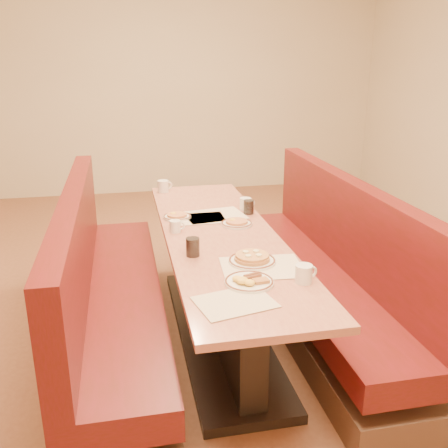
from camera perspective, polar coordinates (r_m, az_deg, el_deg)
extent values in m
plane|color=#9E6647|center=(3.50, -0.38, -12.72)|extent=(8.00, 8.00, 0.00)
cube|color=beige|center=(6.97, -7.09, 15.04)|extent=(6.00, 0.04, 2.80)
cube|color=black|center=(3.48, -0.38, -12.30)|extent=(0.55, 1.88, 0.06)
cube|color=black|center=(3.33, -0.39, -7.50)|extent=(0.15, 1.75, 0.71)
cube|color=#BC7657|center=(3.18, -0.40, -1.42)|extent=(0.70, 2.50, 0.04)
cube|color=#4C3326|center=(3.40, -11.86, -12.22)|extent=(0.55, 2.50, 0.20)
cube|color=#5E1016|center=(3.27, -12.18, -8.15)|extent=(0.55, 2.50, 0.16)
cube|color=#5E1016|center=(3.14, -16.57, -2.15)|extent=(0.12, 2.50, 0.60)
cube|color=#4C3326|center=(3.62, 10.31, -10.05)|extent=(0.55, 2.50, 0.20)
cube|color=#5E1016|center=(3.50, 10.56, -6.17)|extent=(0.55, 2.50, 0.16)
cube|color=#5E1016|center=(3.45, 14.25, -0.04)|extent=(0.12, 2.50, 0.60)
cube|color=beige|center=(2.31, 1.24, -8.90)|extent=(0.39, 0.33, 0.00)
cube|color=beige|center=(2.68, 4.38, -4.94)|extent=(0.45, 0.36, 0.00)
cube|color=beige|center=(3.46, -2.84, 0.63)|extent=(0.35, 0.26, 0.00)
cube|color=beige|center=(3.53, -1.11, 1.02)|extent=(0.45, 0.37, 0.00)
cylinder|color=white|center=(2.73, 3.22, -4.27)|extent=(0.26, 0.26, 0.02)
torus|color=#5F2D1C|center=(2.73, 3.22, -4.11)|extent=(0.26, 0.26, 0.01)
cylinder|color=#D1904B|center=(2.73, 3.23, -3.93)|extent=(0.19, 0.19, 0.02)
cylinder|color=#D1904B|center=(2.72, 3.23, -3.63)|extent=(0.18, 0.18, 0.01)
cylinder|color=beige|center=(2.75, 3.68, -3.12)|extent=(0.03, 0.03, 0.01)
cylinder|color=beige|center=(2.74, 2.49, -3.21)|extent=(0.03, 0.03, 0.01)
cylinder|color=beige|center=(2.68, 2.78, -3.67)|extent=(0.03, 0.03, 0.01)
cylinder|color=beige|center=(2.70, 4.00, -3.57)|extent=(0.03, 0.03, 0.01)
cylinder|color=white|center=(2.49, 2.88, -6.67)|extent=(0.25, 0.25, 0.02)
torus|color=#5F2D1C|center=(2.49, 2.89, -6.51)|extent=(0.24, 0.24, 0.01)
ellipsoid|color=gold|center=(2.45, 2.10, -6.47)|extent=(0.06, 0.06, 0.03)
ellipsoid|color=gold|center=(2.43, 2.94, -6.71)|extent=(0.05, 0.05, 0.03)
ellipsoid|color=gold|center=(2.48, 1.51, -6.26)|extent=(0.05, 0.05, 0.03)
cylinder|color=brown|center=(2.51, 3.41, -6.04)|extent=(0.09, 0.05, 0.02)
cylinder|color=brown|center=(2.53, 3.17, -5.81)|extent=(0.09, 0.05, 0.02)
cube|color=#C0793C|center=(2.47, 4.24, -6.48)|extent=(0.08, 0.06, 0.02)
cylinder|color=white|center=(3.33, 1.46, 0.01)|extent=(0.21, 0.21, 0.02)
torus|color=#5F2D1C|center=(3.33, 1.46, 0.14)|extent=(0.21, 0.21, 0.01)
cylinder|color=#CE7C48|center=(3.33, 1.46, 0.28)|extent=(0.15, 0.15, 0.02)
ellipsoid|color=gold|center=(3.33, 0.95, 0.46)|extent=(0.04, 0.04, 0.02)
cylinder|color=white|center=(3.49, -5.38, 0.80)|extent=(0.20, 0.20, 0.01)
torus|color=#5F2D1C|center=(3.49, -5.38, 0.91)|extent=(0.19, 0.19, 0.01)
cylinder|color=#CE7C48|center=(3.48, -5.39, 1.04)|extent=(0.14, 0.14, 0.01)
ellipsoid|color=gold|center=(3.50, -5.82, 1.20)|extent=(0.04, 0.04, 0.02)
cylinder|color=white|center=(2.52, 9.10, -5.64)|extent=(0.09, 0.09, 0.09)
torus|color=white|center=(2.54, 9.96, -5.44)|extent=(0.07, 0.03, 0.07)
cylinder|color=black|center=(2.50, 9.14, -4.81)|extent=(0.07, 0.07, 0.01)
cylinder|color=white|center=(3.20, -5.62, -0.26)|extent=(0.07, 0.07, 0.08)
torus|color=white|center=(3.21, -4.95, -0.21)|extent=(0.05, 0.01, 0.05)
cylinder|color=black|center=(3.19, -5.64, 0.30)|extent=(0.06, 0.06, 0.01)
cylinder|color=white|center=(3.66, 2.46, 2.31)|extent=(0.08, 0.08, 0.09)
torus|color=white|center=(3.68, 3.09, 2.39)|extent=(0.06, 0.03, 0.06)
cylinder|color=black|center=(3.65, 2.47, 2.89)|extent=(0.07, 0.07, 0.01)
cylinder|color=white|center=(4.17, -6.97, 4.30)|extent=(0.09, 0.09, 0.10)
torus|color=white|center=(4.19, -6.37, 4.40)|extent=(0.07, 0.04, 0.07)
cylinder|color=black|center=(4.16, -7.00, 4.87)|extent=(0.08, 0.08, 0.01)
cylinder|color=black|center=(2.81, -3.59, -2.65)|extent=(0.07, 0.07, 0.10)
cylinder|color=silver|center=(2.81, -3.59, -2.63)|extent=(0.08, 0.08, 0.11)
cylinder|color=black|center=(3.57, 2.84, 1.95)|extent=(0.07, 0.07, 0.10)
cylinder|color=silver|center=(3.56, 2.84, 1.96)|extent=(0.07, 0.07, 0.10)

